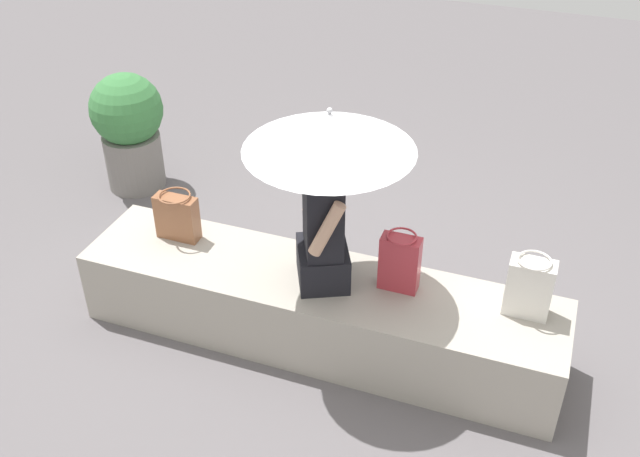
{
  "coord_description": "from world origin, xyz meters",
  "views": [
    {
      "loc": [
        1.17,
        -3.12,
        3.1
      ],
      "look_at": [
        0.02,
        0.0,
        0.82
      ],
      "focal_mm": 41.11,
      "sensor_mm": 36.0,
      "label": 1
    }
  ],
  "objects_px": {
    "person_seated": "(323,223)",
    "handbag_black": "(177,216)",
    "parasol": "(329,132)",
    "tote_bag_canvas": "(400,262)",
    "shoulder_bag_spare": "(529,287)",
    "planter_far": "(129,127)"
  },
  "relations": [
    {
      "from": "tote_bag_canvas",
      "to": "planter_far",
      "type": "height_order",
      "value": "planter_far"
    },
    {
      "from": "handbag_black",
      "to": "planter_far",
      "type": "xyz_separation_m",
      "value": [
        -1.08,
        1.13,
        -0.1
      ]
    },
    {
      "from": "handbag_black",
      "to": "tote_bag_canvas",
      "type": "relative_size",
      "value": 0.86
    },
    {
      "from": "handbag_black",
      "to": "shoulder_bag_spare",
      "type": "relative_size",
      "value": 0.87
    },
    {
      "from": "tote_bag_canvas",
      "to": "shoulder_bag_spare",
      "type": "bearing_deg",
      "value": 2.5
    },
    {
      "from": "parasol",
      "to": "handbag_black",
      "type": "distance_m",
      "value": 1.31
    },
    {
      "from": "shoulder_bag_spare",
      "to": "parasol",
      "type": "bearing_deg",
      "value": -172.94
    },
    {
      "from": "person_seated",
      "to": "tote_bag_canvas",
      "type": "xyz_separation_m",
      "value": [
        0.43,
        0.08,
        -0.21
      ]
    },
    {
      "from": "handbag_black",
      "to": "shoulder_bag_spare",
      "type": "height_order",
      "value": "shoulder_bag_spare"
    },
    {
      "from": "tote_bag_canvas",
      "to": "handbag_black",
      "type": "bearing_deg",
      "value": 179.62
    },
    {
      "from": "shoulder_bag_spare",
      "to": "planter_far",
      "type": "xyz_separation_m",
      "value": [
        -3.19,
        1.11,
        -0.13
      ]
    },
    {
      "from": "person_seated",
      "to": "handbag_black",
      "type": "height_order",
      "value": "person_seated"
    },
    {
      "from": "handbag_black",
      "to": "parasol",
      "type": "bearing_deg",
      "value": -6.29
    },
    {
      "from": "parasol",
      "to": "handbag_black",
      "type": "relative_size",
      "value": 3.54
    },
    {
      "from": "person_seated",
      "to": "handbag_black",
      "type": "xyz_separation_m",
      "value": [
        -0.99,
        0.09,
        -0.23
      ]
    },
    {
      "from": "person_seated",
      "to": "parasol",
      "type": "xyz_separation_m",
      "value": [
        0.04,
        -0.03,
        0.58
      ]
    },
    {
      "from": "parasol",
      "to": "tote_bag_canvas",
      "type": "distance_m",
      "value": 0.88
    },
    {
      "from": "parasol",
      "to": "shoulder_bag_spare",
      "type": "xyz_separation_m",
      "value": [
        1.09,
        0.13,
        -0.79
      ]
    },
    {
      "from": "parasol",
      "to": "planter_far",
      "type": "relative_size",
      "value": 1.14
    },
    {
      "from": "person_seated",
      "to": "shoulder_bag_spare",
      "type": "height_order",
      "value": "person_seated"
    },
    {
      "from": "handbag_black",
      "to": "tote_bag_canvas",
      "type": "height_order",
      "value": "tote_bag_canvas"
    },
    {
      "from": "handbag_black",
      "to": "shoulder_bag_spare",
      "type": "xyz_separation_m",
      "value": [
        2.12,
        0.02,
        0.02
      ]
    }
  ]
}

